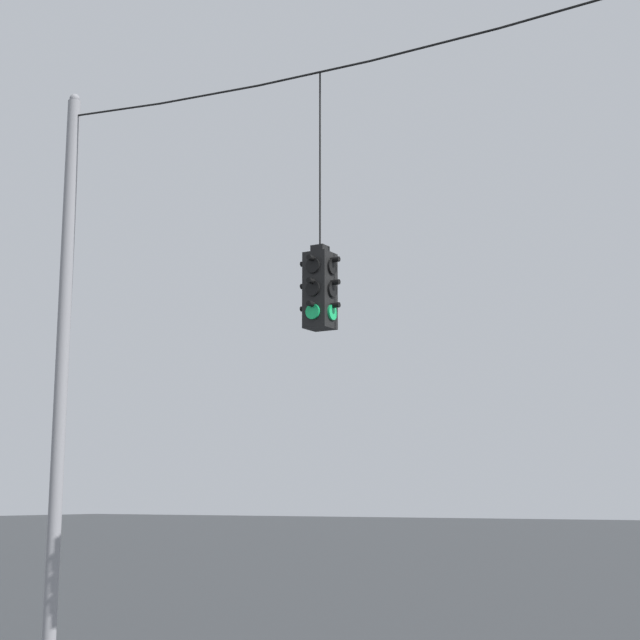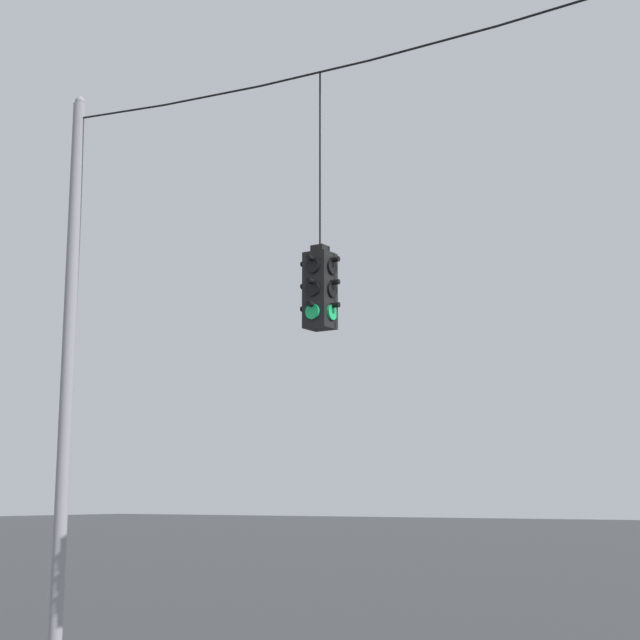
# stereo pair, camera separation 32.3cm
# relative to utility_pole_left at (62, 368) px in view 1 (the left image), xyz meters

# --- Properties ---
(utility_pole_left) EXTENTS (0.20, 0.20, 8.84)m
(utility_pole_left) POSITION_rel_utility_pole_left_xyz_m (0.00, 0.00, 0.00)
(utility_pole_left) COLOR gray
(utility_pole_left) RESTS_ON ground_plane
(span_wire) EXTENTS (12.52, 0.03, 0.38)m
(span_wire) POSITION_rel_utility_pole_left_xyz_m (6.26, 0.00, 3.83)
(span_wire) COLOR black
(traffic_light_near_left_pole) EXTENTS (0.58, 0.58, 3.54)m
(traffic_light_near_left_pole) POSITION_rel_utility_pole_left_xyz_m (4.59, -0.00, 0.73)
(traffic_light_near_left_pole) COLOR black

